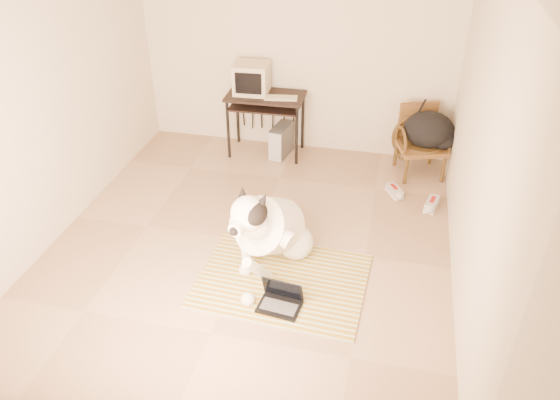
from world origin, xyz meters
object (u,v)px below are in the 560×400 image
(laptop, at_px, (281,299))
(crt_monitor, at_px, (252,78))
(dog, at_px, (270,229))
(pc_tower, at_px, (281,141))
(backpack, at_px, (431,131))
(computer_desk, at_px, (265,104))
(rattan_chair, at_px, (420,141))

(laptop, height_order, crt_monitor, crt_monitor)
(dog, bearing_deg, crt_monitor, 108.96)
(pc_tower, bearing_deg, dog, -80.08)
(crt_monitor, distance_m, pc_tower, 0.90)
(laptop, height_order, pc_tower, pc_tower)
(pc_tower, bearing_deg, laptop, -77.44)
(dog, relative_size, backpack, 2.18)
(laptop, xyz_separation_m, computer_desk, (-0.83, 2.80, 0.62))
(pc_tower, height_order, backpack, backpack)
(pc_tower, xyz_separation_m, rattan_chair, (1.75, -0.05, 0.22))
(dog, xyz_separation_m, rattan_chair, (1.37, 2.16, 0.02))
(laptop, bearing_deg, crt_monitor, 109.60)
(pc_tower, bearing_deg, rattan_chair, -1.63)
(pc_tower, relative_size, rattan_chair, 0.55)
(dog, height_order, computer_desk, dog)
(crt_monitor, bearing_deg, pc_tower, -10.69)
(dog, height_order, laptop, dog)
(dog, distance_m, rattan_chair, 2.56)
(rattan_chair, bearing_deg, crt_monitor, 176.68)
(laptop, height_order, computer_desk, computer_desk)
(dog, bearing_deg, rattan_chair, 57.66)
(dog, xyz_separation_m, crt_monitor, (-0.78, 2.28, 0.60))
(dog, height_order, pc_tower, dog)
(laptop, distance_m, rattan_chair, 2.98)
(rattan_chair, distance_m, backpack, 0.20)
(backpack, bearing_deg, laptop, -114.69)
(crt_monitor, distance_m, backpack, 2.30)
(dog, distance_m, laptop, 0.70)
(dog, bearing_deg, backpack, 55.10)
(laptop, xyz_separation_m, pc_tower, (-0.62, 2.79, 0.12))
(crt_monitor, bearing_deg, computer_desk, -17.39)
(computer_desk, distance_m, pc_tower, 0.54)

